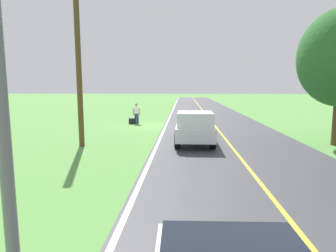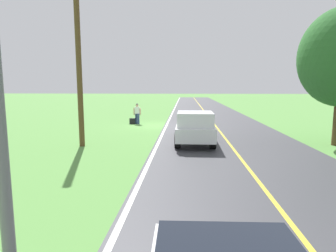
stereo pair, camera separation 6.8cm
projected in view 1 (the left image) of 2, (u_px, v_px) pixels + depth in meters
The scene contains 8 objects.
ground_plane at pixel (154, 125), 23.15m from camera, with size 200.00×200.00×0.00m, color #568E42.
road_surface at pixel (215, 126), 22.88m from camera, with size 8.29×120.00×0.00m, color #3D3D42.
lane_edge_line at pixel (166, 126), 23.09m from camera, with size 0.16×117.60×0.00m, color silver.
lane_centre_line at pixel (215, 126), 22.88m from camera, with size 0.14×117.60×0.00m, color gold.
hitchhiker_walking at pixel (137, 112), 23.95m from camera, with size 0.62×0.51×1.75m.
suitcase_carried at pixel (132, 121), 23.99m from camera, with size 0.20×0.46×0.49m, color black.
pickup_truck_passing at pixel (194, 126), 15.91m from camera, with size 2.12×5.41×1.82m.
utility_pole_roadside at pixel (79, 71), 14.63m from camera, with size 0.28×0.28×7.91m, color brown.
Camera 1 is at (-2.35, 22.84, 3.16)m, focal length 30.44 mm.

